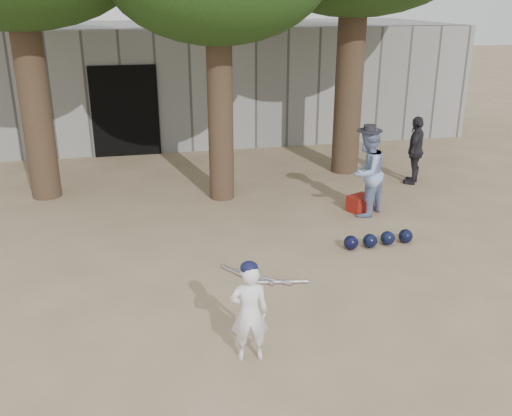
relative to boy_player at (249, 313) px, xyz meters
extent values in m
plane|color=#937C5E|center=(-0.07, 1.13, -0.57)|extent=(70.00, 70.00, 0.00)
imported|color=white|center=(0.00, 0.00, 0.00)|extent=(0.45, 0.32, 1.14)
imported|color=#8096C6|center=(2.92, 3.86, 0.22)|extent=(0.98, 0.95, 1.59)
imported|color=black|center=(4.65, 5.39, 0.15)|extent=(0.80, 0.87, 1.43)
cube|color=maroon|center=(2.91, 4.04, -0.42)|extent=(0.51, 0.46, 0.30)
cube|color=gray|center=(-0.07, 9.13, 0.93)|extent=(16.00, 0.35, 3.00)
cube|color=black|center=(-1.27, 8.93, 0.53)|extent=(1.60, 0.08, 2.20)
cube|color=slate|center=(-0.07, 11.63, 0.93)|extent=(16.00, 5.00, 3.00)
sphere|color=black|center=(2.13, 2.47, -0.46)|extent=(0.23, 0.23, 0.23)
sphere|color=black|center=(2.45, 2.47, -0.46)|extent=(0.23, 0.23, 0.23)
sphere|color=black|center=(2.77, 2.51, -0.46)|extent=(0.23, 0.23, 0.23)
sphere|color=black|center=(3.09, 2.53, -0.46)|extent=(0.23, 0.23, 0.23)
cylinder|color=#AAA9B0|center=(0.25, 1.95, -0.54)|extent=(0.44, 0.63, 0.06)
cylinder|color=#AAA9B0|center=(0.43, 1.83, -0.54)|extent=(0.50, 0.59, 0.06)
cylinder|color=#AAA9B0|center=(0.61, 1.71, -0.54)|extent=(0.62, 0.46, 0.06)
cylinder|color=#AAA9B0|center=(0.79, 1.59, -0.54)|extent=(0.72, 0.18, 0.06)
cylinder|color=brown|center=(-2.87, 6.13, 2.18)|extent=(0.56, 0.56, 5.50)
cylinder|color=brown|center=(0.53, 5.33, 1.93)|extent=(0.48, 0.48, 5.00)
cylinder|color=brown|center=(3.53, 6.53, 2.33)|extent=(0.60, 0.60, 5.80)
camera|label=1|loc=(-1.05, -5.23, 3.22)|focal=40.00mm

